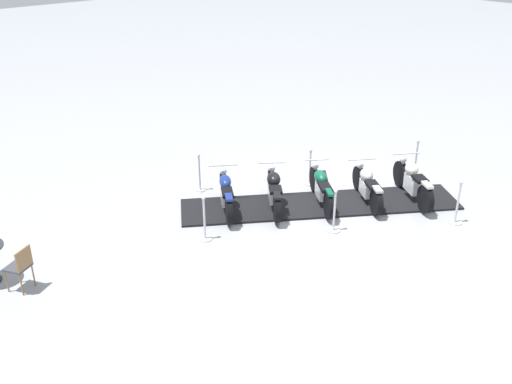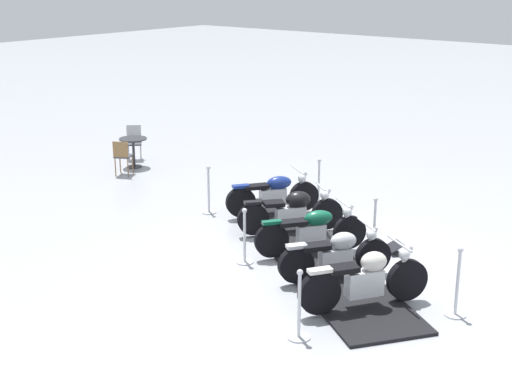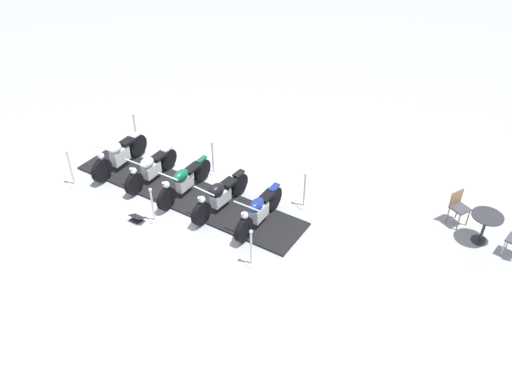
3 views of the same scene
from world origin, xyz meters
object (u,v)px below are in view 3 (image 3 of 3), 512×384
object	(u,v)px
stanchion_right_rear	(251,252)
motorcycle_forest	(184,180)
motorcycle_chrome	(151,168)
info_placard	(137,219)
stanchion_left_rear	(304,195)
stanchion_right_mid	(153,210)
stanchion_right_front	(72,174)
motorcycle_black	(220,195)
cafe_table	(486,222)
cafe_chair_across_table	(458,205)
stanchion_left_mid	(213,162)
motorcycle_navy	(259,210)
motorcycle_cream	(119,155)
stanchion_left_front	(136,134)

from	to	relation	value
stanchion_right_rear	motorcycle_forest	bearing A→B (deg)	32.30
motorcycle_chrome	info_placard	world-z (taller)	motorcycle_chrome
stanchion_left_rear	stanchion_right_mid	bearing A→B (deg)	96.50
motorcycle_chrome	stanchion_right_front	bearing A→B (deg)	-54.97
motorcycle_black	stanchion_left_rear	size ratio (longest dim) A/B	1.67
cafe_table	cafe_chair_across_table	distance (m)	0.82
motorcycle_black	stanchion_left_mid	world-z (taller)	stanchion_left_mid
stanchion_left_mid	motorcycle_navy	bearing A→B (deg)	-153.74
motorcycle_cream	motorcycle_forest	xyz separation A→B (m)	(-1.34, -1.93, -0.01)
stanchion_left_rear	cafe_chair_across_table	size ratio (longest dim) A/B	1.17
stanchion_right_rear	stanchion_left_front	bearing A→B (deg)	31.75
motorcycle_chrome	stanchion_right_rear	distance (m)	4.29
info_placard	stanchion_right_rear	bearing A→B (deg)	-175.60
motorcycle_forest	stanchion_right_mid	bearing A→B (deg)	-0.05
motorcycle_cream	motorcycle_black	bearing A→B (deg)	87.47
stanchion_right_front	cafe_table	bearing A→B (deg)	-104.86
motorcycle_chrome	stanchion_right_rear	size ratio (longest dim) A/B	1.70
motorcycle_black	stanchion_right_front	xyz separation A→B (m)	(1.31, 4.08, -0.13)
motorcycle_black	motorcycle_chrome	bearing A→B (deg)	-86.47
motorcycle_chrome	stanchion_left_mid	size ratio (longest dim) A/B	1.69
stanchion_left_mid	stanchion_right_mid	world-z (taller)	stanchion_left_mid
motorcycle_cream	cafe_table	size ratio (longest dim) A/B	2.43
stanchion_left_front	stanchion_left_rear	distance (m)	5.86
stanchion_right_rear	stanchion_left_front	xyz separation A→B (m)	(5.44, 3.36, -0.04)
stanchion_right_front	info_placard	distance (m)	2.60
motorcycle_cream	motorcycle_black	world-z (taller)	motorcycle_cream
cafe_chair_across_table	motorcycle_cream	bearing A→B (deg)	-135.63
motorcycle_cream	cafe_chair_across_table	size ratio (longest dim) A/B	2.11
motorcycle_black	stanchion_right_rear	bearing A→B (deg)	58.60
cafe_chair_across_table	stanchion_left_front	bearing A→B (deg)	-144.22
motorcycle_cream	stanchion_left_mid	xyz separation A→B (m)	(-0.26, -2.67, -0.17)
motorcycle_navy	stanchion_left_rear	distance (m)	1.44
motorcycle_chrome	stanchion_right_rear	xyz separation A→B (m)	(-3.36, -2.66, -0.10)
stanchion_left_mid	cafe_chair_across_table	distance (m)	6.64
motorcycle_navy	cafe_chair_across_table	world-z (taller)	motorcycle_navy
motorcycle_cream	stanchion_right_front	size ratio (longest dim) A/B	1.71
motorcycle_cream	motorcycle_chrome	size ratio (longest dim) A/B	1.09
motorcycle_forest	stanchion_right_mid	world-z (taller)	stanchion_right_mid
stanchion_right_rear	info_placard	distance (m)	3.31
motorcycle_navy	cafe_table	bearing A→B (deg)	115.54
motorcycle_chrome	motorcycle_forest	size ratio (longest dim) A/B	0.95
stanchion_left_rear	cafe_table	bearing A→B (deg)	-110.40
motorcycle_forest	cafe_table	bearing A→B (deg)	108.38
stanchion_left_rear	info_placard	distance (m)	4.34
stanchion_right_front	stanchion_right_rear	bearing A→B (deg)	-124.65
cafe_table	stanchion_left_front	bearing A→B (deg)	61.47
motorcycle_forest	stanchion_left_front	world-z (taller)	stanchion_left_front
stanchion_left_mid	stanchion_right_mid	distance (m)	2.56
motorcycle_forest	motorcycle_navy	xyz separation A→B (m)	(-1.33, -1.93, -0.01)
stanchion_right_mid	motorcycle_chrome	bearing A→B (deg)	8.42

